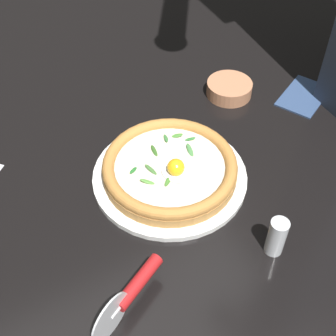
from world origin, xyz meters
TOP-DOWN VIEW (x-y plane):
  - ground_plane at (0.00, 0.00)m, footprint 2.40×2.40m
  - pizza_plate at (0.03, -0.00)m, footprint 0.31×0.31m
  - pizza at (0.03, -0.00)m, footprint 0.26×0.26m
  - side_bowl at (-0.14, 0.26)m, footprint 0.11×0.11m
  - pizza_cutter at (0.23, -0.19)m, footprint 0.08×0.15m
  - folded_napkin at (-0.04, 0.41)m, footprint 0.14×0.17m
  - pepper_shaker at (0.26, 0.07)m, footprint 0.03×0.03m

SIDE VIEW (x-z plane):
  - ground_plane at x=0.00m, z-range -0.03..0.00m
  - folded_napkin at x=-0.04m, z-range 0.00..0.01m
  - pizza_plate at x=0.03m, z-range 0.00..0.01m
  - side_bowl at x=-0.14m, z-range 0.00..0.03m
  - pizza at x=0.03m, z-range 0.00..0.06m
  - pepper_shaker at x=0.26m, z-range 0.00..0.08m
  - pizza_cutter at x=0.23m, z-range 0.00..0.08m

